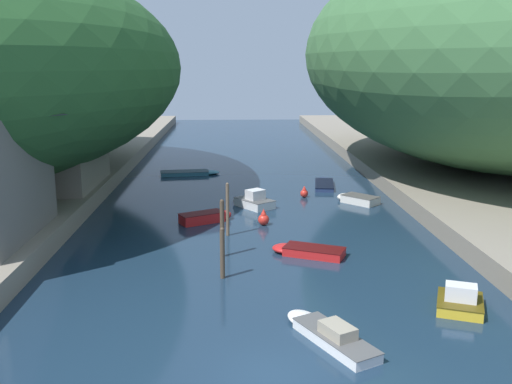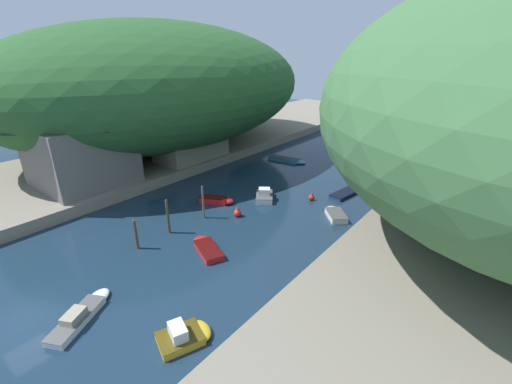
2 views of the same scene
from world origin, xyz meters
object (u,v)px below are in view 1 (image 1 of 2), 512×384
at_px(boat_far_right_bank, 460,299).
at_px(person_by_boathouse, 6,231).
at_px(person_on_quay, 13,231).
at_px(boathouse_shed, 62,153).
at_px(boat_far_upstream, 208,217).
at_px(channel_buoy_far, 304,193).
at_px(boat_near_quay, 305,251).
at_px(boat_white_cruiser, 252,201).
at_px(boat_navy_launch, 356,199).
at_px(boat_small_dinghy, 324,183).
at_px(boat_open_rowboat, 192,173).
at_px(channel_buoy_near, 264,219).
at_px(boat_red_skiff, 328,333).

relative_size(boat_far_right_bank, person_by_boathouse, 2.12).
bearing_deg(person_on_quay, boathouse_shed, 7.55).
height_order(boat_far_upstream, channel_buoy_far, channel_buoy_far).
relative_size(boat_far_right_bank, channel_buoy_far, 3.66).
distance_m(boat_near_quay, channel_buoy_far, 14.61).
distance_m(boathouse_shed, boat_white_cruiser, 15.61).
distance_m(boat_far_right_bank, boat_navy_launch, 20.05).
relative_size(boathouse_shed, channel_buoy_far, 10.75).
bearing_deg(boat_small_dinghy, boat_white_cruiser, -124.21).
xyz_separation_m(boat_far_upstream, boat_near_quay, (5.92, -7.38, -0.10)).
relative_size(boat_open_rowboat, channel_buoy_far, 6.17).
distance_m(boat_open_rowboat, boat_small_dinghy, 13.67).
xyz_separation_m(boat_open_rowboat, boat_far_upstream, (2.29, -17.46, 0.16)).
relative_size(boat_white_cruiser, boat_small_dinghy, 0.69).
bearing_deg(channel_buoy_far, boat_far_right_bank, -78.95).
bearing_deg(person_by_boathouse, boat_far_right_bank, -101.20).
bearing_deg(boat_near_quay, channel_buoy_far, 17.16).
bearing_deg(boat_open_rowboat, channel_buoy_near, 10.96).
bearing_deg(boat_red_skiff, channel_buoy_far, 57.83).
bearing_deg(channel_buoy_far, boat_small_dinghy, 62.24).
distance_m(boat_far_right_bank, person_by_boathouse, 22.95).
bearing_deg(person_by_boathouse, boat_navy_launch, -53.52).
height_order(boat_near_quay, channel_buoy_far, channel_buoy_far).
bearing_deg(boat_small_dinghy, boat_open_rowboat, 163.59).
bearing_deg(boat_near_quay, boat_far_upstream, 62.86).
bearing_deg(boathouse_shed, boat_small_dinghy, 12.48).
distance_m(boat_near_quay, boat_small_dinghy, 19.53).
relative_size(boat_white_cruiser, boat_far_right_bank, 1.13).
relative_size(boat_open_rowboat, boat_white_cruiser, 1.49).
height_order(boat_white_cruiser, person_on_quay, person_on_quay).
height_order(boathouse_shed, boat_far_upstream, boathouse_shed).
height_order(boat_red_skiff, person_by_boathouse, person_by_boathouse).
bearing_deg(boat_small_dinghy, boathouse_shed, -158.99).
relative_size(boat_far_right_bank, boat_navy_launch, 1.00).
xyz_separation_m(boat_far_right_bank, boat_navy_launch, (-0.43, 20.04, -0.05)).
xyz_separation_m(boat_far_right_bank, channel_buoy_near, (-8.16, 13.89, 0.08)).
relative_size(boathouse_shed, boat_small_dinghy, 1.80).
relative_size(boat_red_skiff, channel_buoy_far, 5.33).
relative_size(boat_far_upstream, boat_small_dinghy, 0.68).
height_order(boat_near_quay, person_on_quay, person_on_quay).
relative_size(boat_small_dinghy, person_on_quay, 3.45).
relative_size(boat_far_upstream, boat_red_skiff, 0.76).
bearing_deg(person_on_quay, person_by_boathouse, 99.65).
height_order(boat_far_right_bank, boat_near_quay, boat_far_right_bank).
bearing_deg(boat_navy_launch, boat_open_rowboat, 94.69).
relative_size(boat_small_dinghy, channel_buoy_far, 5.97).
xyz_separation_m(boathouse_shed, channel_buoy_far, (19.46, 0.26, -3.53)).
height_order(boat_navy_launch, boat_near_quay, boat_navy_launch).
height_order(channel_buoy_near, channel_buoy_far, channel_buoy_near).
relative_size(boat_open_rowboat, boat_red_skiff, 1.16).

